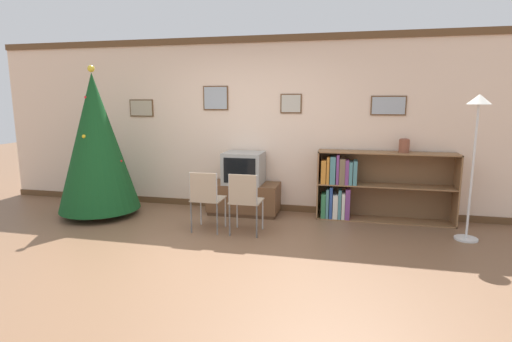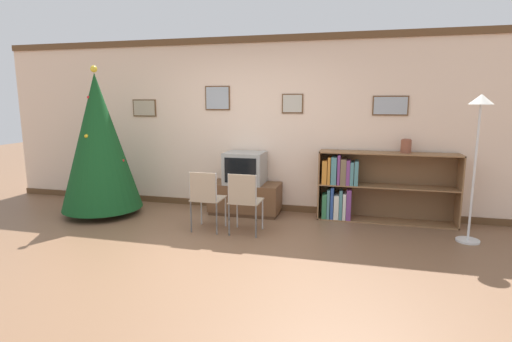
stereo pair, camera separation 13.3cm
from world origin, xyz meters
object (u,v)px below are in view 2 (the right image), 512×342
(tv_console, at_px, (245,198))
(folding_chair_right, at_px, (244,199))
(folding_chair_left, at_px, (206,197))
(vase, at_px, (406,146))
(standing_lamp, at_px, (478,130))
(christmas_tree, at_px, (99,142))
(bookshelf, at_px, (361,187))
(television, at_px, (245,168))

(tv_console, relative_size, folding_chair_right, 1.31)
(folding_chair_left, bearing_deg, vase, 22.71)
(tv_console, xyz_separation_m, standing_lamp, (3.04, -0.53, 1.15))
(christmas_tree, xyz_separation_m, standing_lamp, (5.16, 0.05, 0.28))
(folding_chair_right, height_order, bookshelf, bookshelf)
(folding_chair_right, bearing_deg, bookshelf, 35.82)
(folding_chair_left, bearing_deg, standing_lamp, 7.56)
(standing_lamp, bearing_deg, folding_chair_left, -172.44)
(bookshelf, bearing_deg, folding_chair_right, -144.18)
(christmas_tree, bearing_deg, tv_console, 15.23)
(christmas_tree, xyz_separation_m, folding_chair_right, (2.39, -0.39, -0.64))
(television, xyz_separation_m, folding_chair_left, (-0.26, -0.97, -0.25))
(tv_console, relative_size, vase, 5.46)
(christmas_tree, relative_size, television, 3.80)
(vase, bearing_deg, tv_console, -177.24)
(television, bearing_deg, tv_console, 90.00)
(tv_console, relative_size, standing_lamp, 0.59)
(tv_console, height_order, folding_chair_left, folding_chair_left)
(television, relative_size, standing_lamp, 0.33)
(folding_chair_left, xyz_separation_m, vase, (2.58, 1.08, 0.64))
(folding_chair_right, bearing_deg, vase, 27.77)
(vase, xyz_separation_m, standing_lamp, (0.73, -0.64, 0.28))
(christmas_tree, distance_m, folding_chair_right, 2.50)
(christmas_tree, xyz_separation_m, television, (2.12, 0.58, -0.40))
(standing_lamp, bearing_deg, christmas_tree, -179.46)
(folding_chair_right, height_order, vase, vase)
(christmas_tree, bearing_deg, standing_lamp, 0.54)
(folding_chair_left, relative_size, bookshelf, 0.43)
(folding_chair_left, bearing_deg, bookshelf, 27.96)
(television, distance_m, vase, 2.35)
(bookshelf, bearing_deg, folding_chair_left, -152.04)
(bookshelf, height_order, vase, vase)
(bookshelf, relative_size, standing_lamp, 1.07)
(bookshelf, bearing_deg, television, -176.79)
(tv_console, distance_m, folding_chair_left, 1.03)
(television, height_order, bookshelf, bookshelf)
(television, relative_size, folding_chair_right, 0.72)
(tv_console, relative_size, bookshelf, 0.56)
(christmas_tree, height_order, bookshelf, christmas_tree)
(christmas_tree, bearing_deg, folding_chair_right, -9.27)
(christmas_tree, bearing_deg, vase, 8.83)
(television, distance_m, bookshelf, 1.75)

